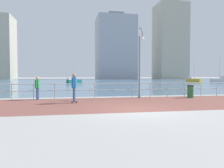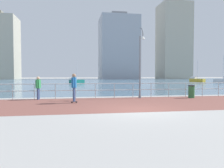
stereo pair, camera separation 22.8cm
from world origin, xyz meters
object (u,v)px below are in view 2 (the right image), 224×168
bystander (38,86)px  sailboat_yellow (76,81)px  skateboarder (74,85)px  trash_bin (191,91)px  sailboat_white (197,80)px  sailboat_ivory (224,80)px  lamppost (141,59)px

bystander → sailboat_yellow: bearing=84.7°
skateboarder → trash_bin: 8.52m
trash_bin → sailboat_white: (20.65, 34.23, 0.02)m
sailboat_ivory → skateboarder: bearing=-137.1°
lamppost → sailboat_yellow: size_ratio=1.11×
bystander → sailboat_white: 45.90m
sailboat_ivory → bystander: bearing=-141.5°
skateboarder → sailboat_yellow: (0.46, 33.15, -0.62)m
lamppost → sailboat_ivory: size_ratio=0.87×
lamppost → bystander: lamppost is taller
sailboat_ivory → sailboat_yellow: size_ratio=1.28×
bystander → sailboat_yellow: size_ratio=0.34×
lamppost → bystander: (-7.04, 0.42, -1.87)m
lamppost → sailboat_white: bearing=54.3°
trash_bin → lamppost: bearing=175.0°
sailboat_white → sailboat_ivory: bearing=-71.7°
trash_bin → sailboat_yellow: bearing=104.0°
skateboarder → sailboat_white: bearing=50.9°
sailboat_yellow → sailboat_white: bearing=5.2°
trash_bin → sailboat_white: sailboat_white is taller
bystander → trash_bin: (10.75, -0.75, -0.44)m
sailboat_ivory → sailboat_white: (-2.22, 6.71, -0.06)m
sailboat_yellow → sailboat_ivory: bearing=-7.6°
lamppost → skateboarder: 5.30m
skateboarder → trash_bin: bearing=10.2°
bystander → sailboat_yellow: sailboat_yellow is taller
sailboat_white → bystander: bearing=-133.2°
skateboarder → sailboat_ivory: 42.64m
bystander → trash_bin: bearing=-4.0°
trash_bin → sailboat_ivory: (22.87, 27.52, 0.08)m
lamppost → trash_bin: size_ratio=5.40×
lamppost → sailboat_yellow: (-4.20, 31.31, -2.35)m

